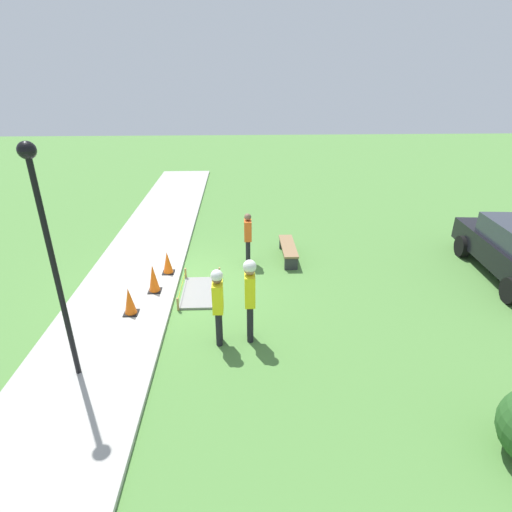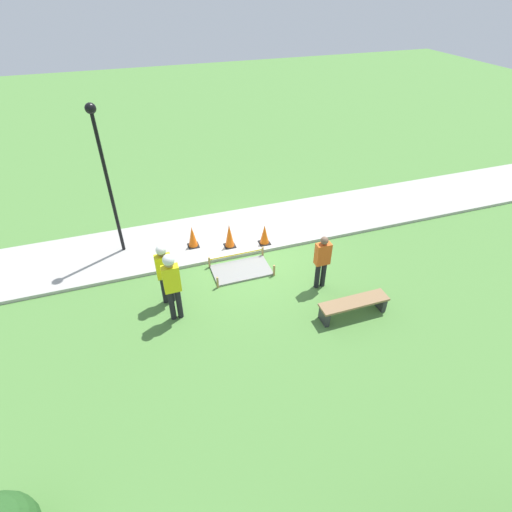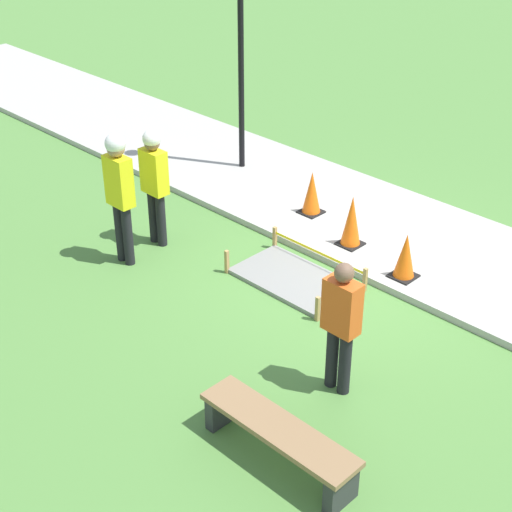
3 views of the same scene
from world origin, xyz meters
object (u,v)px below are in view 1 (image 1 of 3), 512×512
Objects in this scene: traffic_cone_far_patch at (153,278)px; worker_supervisor at (250,292)px; bystander_in_orange_shirt at (248,236)px; park_bench at (288,249)px; lamppost_near at (47,238)px; traffic_cone_near_patch at (168,263)px; worker_assistant at (218,301)px; traffic_cone_sidewalk_edge at (130,301)px.

traffic_cone_far_patch is 3.34m from worker_supervisor.
traffic_cone_far_patch is 0.48× the size of bystander_in_orange_shirt.
lamppost_near reaches higher than park_bench.
traffic_cone_far_patch is 4.10m from lamppost_near.
traffic_cone_near_patch is 0.36× the size of park_bench.
traffic_cone_far_patch is (1.08, -0.19, 0.06)m from traffic_cone_near_patch.
traffic_cone_far_patch is 2.91m from worker_assistant.
lamppost_near reaches higher than bystander_in_orange_shirt.
worker_assistant is at bearing 63.23° from traffic_cone_sidewalk_edge.
bystander_in_orange_shirt is at bearing 135.11° from traffic_cone_sidewalk_edge.
traffic_cone_sidewalk_edge is 3.29m from lamppost_near.
lamppost_near reaches higher than worker_assistant.
traffic_cone_near_patch is at bearing 165.33° from traffic_cone_sidewalk_edge.
traffic_cone_near_patch is 0.94× the size of traffic_cone_sidewalk_edge.
park_bench is 0.93× the size of worker_supervisor.
traffic_cone_sidewalk_edge is 5.31m from park_bench.
worker_assistant is (4.34, -2.02, 0.74)m from park_bench.
lamppost_near is (3.16, -0.89, 2.45)m from traffic_cone_far_patch.
traffic_cone_far_patch is 0.43× the size of worker_assistant.
worker_supervisor is at bearing 97.98° from worker_assistant.
traffic_cone_near_patch is at bearing 169.79° from traffic_cone_far_patch.
lamppost_near reaches higher than traffic_cone_near_patch.
traffic_cone_far_patch is 1.14m from traffic_cone_sidewalk_edge.
bystander_in_orange_shirt reaches higher than traffic_cone_sidewalk_edge.
worker_assistant reaches higher than traffic_cone_sidewalk_edge.
worker_supervisor is 1.09× the size of worker_assistant.
worker_assistant is at bearing 109.79° from lamppost_near.
bystander_in_orange_shirt is (-2.93, 2.92, 0.47)m from traffic_cone_sidewalk_edge.
traffic_cone_near_patch is 5.05m from lamppost_near.
worker_assistant is 3.44m from lamppost_near.
lamppost_near is at bearing -14.04° from traffic_cone_sidewalk_edge.
lamppost_near reaches higher than worker_supervisor.
traffic_cone_sidewalk_edge is at bearing -52.50° from park_bench.
traffic_cone_sidewalk_edge is at bearing -18.96° from traffic_cone_far_patch.
bystander_in_orange_shirt is at bearing 179.22° from worker_supervisor.
lamppost_near is at bearing -14.36° from traffic_cone_near_patch.
traffic_cone_far_patch is 1.11× the size of traffic_cone_sidewalk_edge.
traffic_cone_sidewalk_edge is at bearing -14.67° from traffic_cone_near_patch.
traffic_cone_near_patch is 0.40× the size of bystander_in_orange_shirt.
park_bench is 0.41× the size of lamppost_near.
worker_assistant is at bearing 39.77° from traffic_cone_far_patch.
traffic_cone_sidewalk_edge is (2.16, -0.57, 0.02)m from traffic_cone_near_patch.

